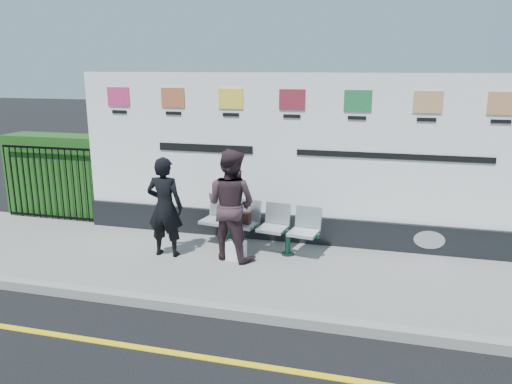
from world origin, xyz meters
TOP-DOWN VIEW (x-y plane):
  - ground at (0.00, 0.00)m, footprint 80.00×80.00m
  - pavement at (0.00, 2.50)m, footprint 14.00×3.00m
  - kerb at (0.00, 1.00)m, footprint 14.00×0.18m
  - yellow_line at (0.00, 0.00)m, footprint 14.00×0.10m
  - billboard at (0.50, 3.85)m, footprint 8.00×0.30m
  - hedge at (-4.58, 4.30)m, footprint 2.35×0.70m
  - railing at (-4.58, 3.85)m, footprint 2.05×0.06m
  - bench at (0.05, 3.18)m, footprint 2.17×0.86m
  - woman_left at (-1.38, 2.57)m, footprint 0.62×0.42m
  - woman_right at (-0.29, 2.74)m, footprint 1.04×0.91m
  - handbag_brown at (-0.22, 3.22)m, footprint 0.27×0.16m
  - carrier_bag_white at (-0.18, 2.66)m, footprint 0.32×0.19m

SIDE VIEW (x-z plane):
  - ground at x=0.00m, z-range 0.00..0.00m
  - yellow_line at x=0.00m, z-range 0.00..0.01m
  - pavement at x=0.00m, z-range 0.00..0.12m
  - kerb at x=0.00m, z-range 0.00..0.14m
  - carrier_bag_white at x=-0.18m, z-range 0.12..0.44m
  - bench at x=0.05m, z-range 0.12..0.57m
  - handbag_brown at x=-0.22m, z-range 0.57..0.77m
  - railing at x=-4.58m, z-range 0.12..1.66m
  - woman_left at x=-1.38m, z-range 0.12..1.80m
  - hedge at x=-4.58m, z-range 0.12..1.82m
  - woman_right at x=-0.29m, z-range 0.12..1.95m
  - billboard at x=0.50m, z-range -0.08..2.92m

